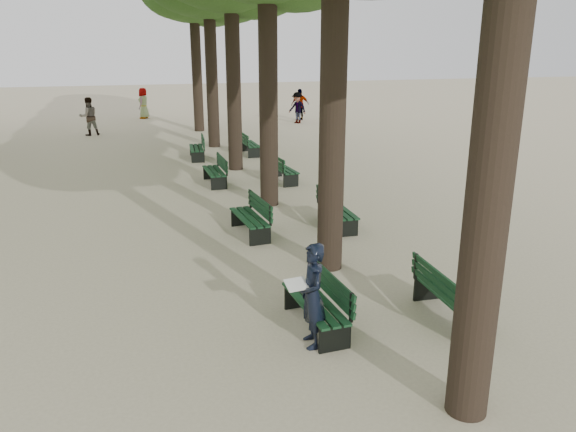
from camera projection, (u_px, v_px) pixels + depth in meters
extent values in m
plane|color=#C4B794|center=(305.00, 349.00, 8.60)|extent=(120.00, 120.00, 0.00)
cylinder|color=#33261C|center=(497.00, 115.00, 6.06)|extent=(0.52, 0.52, 7.50)
cylinder|color=#33261C|center=(333.00, 84.00, 10.65)|extent=(0.52, 0.52, 7.50)
cylinder|color=#33261C|center=(268.00, 72.00, 15.23)|extent=(0.52, 0.52, 7.50)
cylinder|color=#33261C|center=(233.00, 65.00, 19.82)|extent=(0.52, 0.52, 7.50)
cylinder|color=#33261C|center=(211.00, 61.00, 24.41)|extent=(0.52, 0.52, 7.50)
cylinder|color=#33261C|center=(196.00, 58.00, 28.99)|extent=(0.52, 0.52, 7.50)
cube|color=black|center=(314.00, 315.00, 9.19)|extent=(0.62, 1.83, 0.45)
cube|color=black|center=(314.00, 303.00, 9.12)|extent=(0.64, 1.83, 0.04)
cube|color=black|center=(331.00, 285.00, 9.13)|extent=(0.14, 1.80, 0.40)
cube|color=black|center=(249.00, 226.00, 13.68)|extent=(0.66, 1.84, 0.45)
cube|color=black|center=(249.00, 217.00, 13.61)|extent=(0.68, 1.84, 0.04)
cube|color=black|center=(260.00, 205.00, 13.63)|extent=(0.18, 1.80, 0.40)
cube|color=black|center=(214.00, 178.00, 18.60)|extent=(0.54, 1.81, 0.45)
cube|color=black|center=(214.00, 171.00, 18.53)|extent=(0.56, 1.81, 0.04)
cube|color=black|center=(222.00, 162.00, 18.53)|extent=(0.06, 1.80, 0.40)
cube|color=black|center=(197.00, 153.00, 22.70)|extent=(0.67, 1.84, 0.45)
cube|color=black|center=(196.00, 148.00, 22.64)|extent=(0.69, 1.84, 0.04)
cube|color=black|center=(203.00, 141.00, 22.61)|extent=(0.19, 1.80, 0.40)
cube|color=black|center=(450.00, 307.00, 9.48)|extent=(0.61, 1.82, 0.45)
cube|color=black|center=(451.00, 295.00, 9.41)|extent=(0.63, 1.82, 0.04)
cube|color=black|center=(437.00, 281.00, 9.27)|extent=(0.13, 1.80, 0.40)
cube|color=black|center=(338.00, 218.00, 14.28)|extent=(0.57, 1.81, 0.45)
cube|color=black|center=(338.00, 210.00, 14.22)|extent=(0.59, 1.81, 0.04)
cube|color=black|center=(328.00, 200.00, 14.07)|extent=(0.09, 1.80, 0.40)
cube|color=black|center=(283.00, 175.00, 18.95)|extent=(0.66, 1.83, 0.45)
cube|color=black|center=(283.00, 169.00, 18.89)|extent=(0.68, 1.84, 0.04)
cube|color=black|center=(275.00, 161.00, 18.71)|extent=(0.18, 1.80, 0.40)
cube|color=black|center=(250.00, 149.00, 23.61)|extent=(0.54, 1.81, 0.45)
cube|color=black|center=(250.00, 144.00, 23.54)|extent=(0.56, 1.81, 0.04)
cube|color=black|center=(244.00, 138.00, 23.39)|extent=(0.06, 1.80, 0.40)
imported|color=black|center=(312.00, 296.00, 8.49)|extent=(0.37, 0.68, 1.66)
cube|color=white|center=(297.00, 284.00, 8.36)|extent=(0.37, 0.29, 0.12)
imported|color=#262628|center=(297.00, 108.00, 32.70)|extent=(0.98, 1.14, 1.79)
imported|color=#262628|center=(144.00, 103.00, 34.78)|extent=(0.74, 0.99, 1.88)
imported|color=#262628|center=(300.00, 105.00, 34.04)|extent=(1.12, 0.45, 1.87)
imported|color=#262628|center=(89.00, 117.00, 28.31)|extent=(1.00, 0.65, 1.91)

